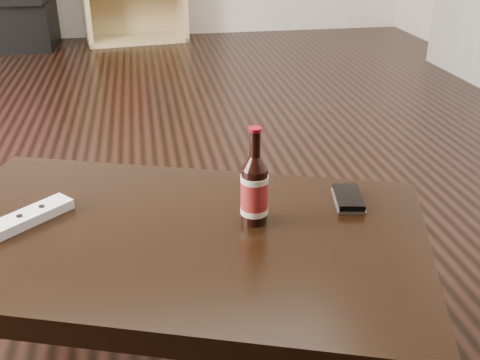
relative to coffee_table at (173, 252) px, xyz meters
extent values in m
cube|color=black|center=(-0.25, 0.85, -0.34)|extent=(5.00, 6.00, 0.01)
cube|color=tan|center=(-0.05, 3.63, -0.32)|extent=(0.82, 0.46, 0.03)
cube|color=black|center=(0.00, 0.00, 0.03)|extent=(1.16, 0.90, 0.05)
cylinder|color=black|center=(-0.34, 0.36, -0.17)|extent=(0.08, 0.08, 0.33)
cylinder|color=black|center=(0.49, 0.07, -0.17)|extent=(0.08, 0.08, 0.33)
cylinder|color=black|center=(0.17, 0.01, 0.11)|extent=(0.07, 0.07, 0.12)
cylinder|color=maroon|center=(0.17, 0.01, 0.11)|extent=(0.07, 0.07, 0.07)
cylinder|color=beige|center=(0.17, 0.01, 0.15)|extent=(0.08, 0.08, 0.01)
cylinder|color=beige|center=(0.17, 0.01, 0.08)|extent=(0.08, 0.08, 0.01)
cone|color=black|center=(0.17, 0.01, 0.19)|extent=(0.07, 0.07, 0.03)
cylinder|color=black|center=(0.17, 0.01, 0.23)|extent=(0.03, 0.03, 0.05)
cylinder|color=maroon|center=(0.17, 0.01, 0.26)|extent=(0.04, 0.04, 0.01)
cube|color=#ACACAE|center=(0.39, 0.05, 0.05)|extent=(0.08, 0.13, 0.01)
cube|color=black|center=(0.39, 0.05, 0.06)|extent=(0.08, 0.12, 0.02)
cylinder|color=#ACACAE|center=(0.39, 0.02, 0.07)|extent=(0.03, 0.03, 0.00)
cube|color=white|center=(-0.29, 0.09, 0.06)|extent=(0.18, 0.16, 0.02)
cylinder|color=black|center=(-0.27, 0.11, 0.07)|extent=(0.02, 0.02, 0.00)
cylinder|color=black|center=(-0.31, 0.08, 0.07)|extent=(0.02, 0.02, 0.00)
camera|label=1|loc=(-0.04, -0.99, 0.64)|focal=42.00mm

